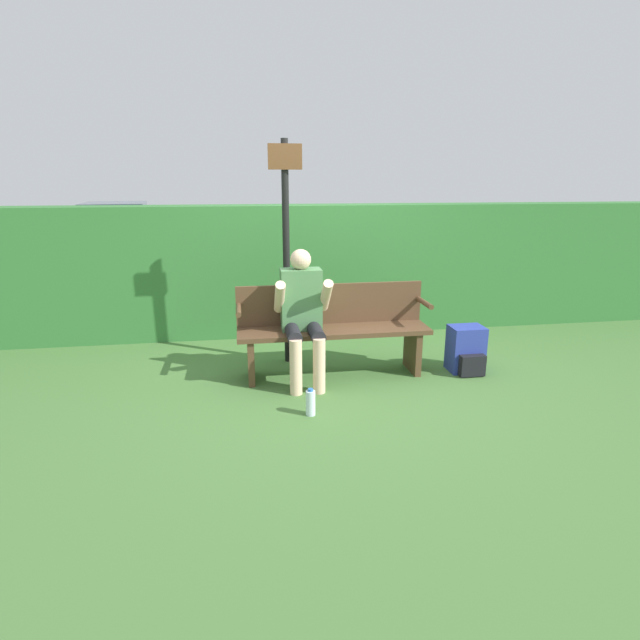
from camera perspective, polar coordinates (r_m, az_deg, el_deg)
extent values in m
plane|color=#426B33|center=(4.91, 1.56, -6.27)|extent=(40.00, 40.00, 0.00)
cube|color=#337033|center=(6.20, -1.06, 5.85)|extent=(12.00, 0.53, 1.55)
cube|color=#513823|center=(4.76, 1.60, -1.24)|extent=(1.83, 0.42, 0.05)
cube|color=#513823|center=(4.88, 1.20, 1.88)|extent=(1.83, 0.04, 0.40)
cube|color=#513823|center=(4.76, -7.90, -4.39)|extent=(0.06, 0.38, 0.43)
cube|color=#513823|center=(5.03, 10.52, -3.38)|extent=(0.06, 0.38, 0.43)
cylinder|color=#513823|center=(4.62, -9.30, 1.15)|extent=(0.05, 0.38, 0.05)
cylinder|color=#513823|center=(4.93, 11.84, 1.95)|extent=(0.05, 0.38, 0.05)
cube|color=#4C7F4C|center=(4.67, -2.18, 2.37)|extent=(0.38, 0.22, 0.57)
sphere|color=beige|center=(4.60, -2.23, 6.91)|extent=(0.19, 0.19, 0.19)
cylinder|color=black|center=(4.52, -3.12, -1.44)|extent=(0.13, 0.43, 0.13)
cylinder|color=black|center=(4.55, -0.52, -1.32)|extent=(0.13, 0.43, 0.13)
cylinder|color=beige|center=(4.40, -2.78, -5.40)|extent=(0.11, 0.11, 0.50)
cylinder|color=beige|center=(4.43, -0.10, -5.26)|extent=(0.11, 0.11, 0.50)
cylinder|color=beige|center=(4.50, -4.64, 2.61)|extent=(0.09, 0.35, 0.35)
cylinder|color=beige|center=(4.55, 0.66, 2.80)|extent=(0.09, 0.35, 0.35)
cube|color=#283893|center=(5.15, 16.30, -3.15)|extent=(0.33, 0.25, 0.45)
cube|color=black|center=(5.05, 17.00, -4.99)|extent=(0.25, 0.09, 0.20)
cylinder|color=silver|center=(4.07, -1.08, -9.46)|extent=(0.08, 0.08, 0.21)
cylinder|color=#2D66B2|center=(4.03, -1.09, -7.99)|extent=(0.04, 0.04, 0.02)
cylinder|color=black|center=(5.02, -3.87, 7.32)|extent=(0.07, 0.07, 2.22)
cube|color=brown|center=(4.93, -4.02, 18.14)|extent=(0.32, 0.02, 0.23)
cube|color=black|center=(15.17, -22.15, 9.32)|extent=(2.33, 4.76, 0.57)
cube|color=#333D4C|center=(15.13, -22.37, 11.34)|extent=(1.83, 2.37, 0.51)
cylinder|color=black|center=(16.70, -24.57, 8.95)|extent=(0.25, 0.58, 0.57)
cylinder|color=black|center=(16.53, -18.61, 9.48)|extent=(0.25, 0.58, 0.57)
cylinder|color=black|center=(13.91, -26.20, 7.68)|extent=(0.25, 0.58, 0.57)
cylinder|color=black|center=(13.71, -19.06, 8.33)|extent=(0.25, 0.58, 0.57)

